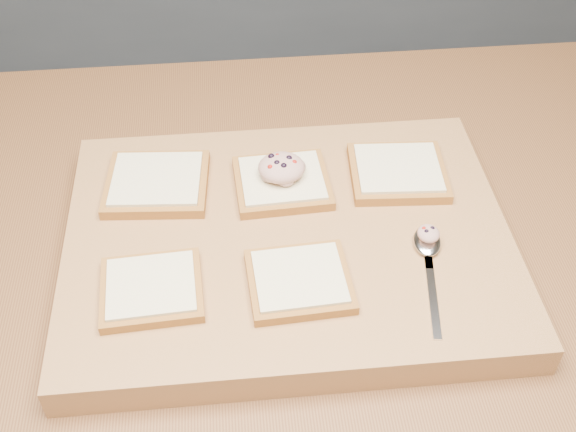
% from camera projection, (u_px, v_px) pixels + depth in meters
% --- Properties ---
extents(island_counter, '(2.00, 0.80, 0.90)m').
position_uv_depth(island_counter, '(344.00, 398.00, 1.27)').
color(island_counter, slate).
rests_on(island_counter, ground).
extents(back_counter, '(3.60, 0.62, 0.94)m').
position_uv_depth(back_counter, '(275.00, 0.00, 2.28)').
color(back_counter, slate).
rests_on(back_counter, ground).
extents(cutting_board, '(0.54, 0.41, 0.04)m').
position_uv_depth(cutting_board, '(288.00, 243.00, 0.89)').
color(cutting_board, '#AF774B').
rests_on(cutting_board, island_counter).
extents(bread_far_left, '(0.14, 0.13, 0.02)m').
position_uv_depth(bread_far_left, '(157.00, 183.00, 0.93)').
color(bread_far_left, '#A46D2A').
rests_on(bread_far_left, cutting_board).
extents(bread_far_center, '(0.12, 0.12, 0.02)m').
position_uv_depth(bread_far_center, '(282.00, 182.00, 0.93)').
color(bread_far_center, '#A46D2A').
rests_on(bread_far_center, cutting_board).
extents(bread_far_right, '(0.13, 0.12, 0.02)m').
position_uv_depth(bread_far_right, '(398.00, 172.00, 0.94)').
color(bread_far_right, '#A46D2A').
rests_on(bread_far_right, cutting_board).
extents(bread_near_left, '(0.12, 0.11, 0.02)m').
position_uv_depth(bread_near_left, '(151.00, 289.00, 0.80)').
color(bread_near_left, '#A46D2A').
rests_on(bread_near_left, cutting_board).
extents(bread_near_center, '(0.12, 0.11, 0.02)m').
position_uv_depth(bread_near_center, '(299.00, 281.00, 0.81)').
color(bread_near_center, '#A46D2A').
rests_on(bread_near_center, cutting_board).
extents(tuna_salad_dollop, '(0.06, 0.06, 0.03)m').
position_uv_depth(tuna_salad_dollop, '(281.00, 167.00, 0.91)').
color(tuna_salad_dollop, '#D79B89').
rests_on(tuna_salad_dollop, bread_far_center).
extents(spoon, '(0.05, 0.17, 0.01)m').
position_uv_depth(spoon, '(428.00, 249.00, 0.85)').
color(spoon, silver).
rests_on(spoon, cutting_board).
extents(spoon_salad, '(0.03, 0.03, 0.02)m').
position_uv_depth(spoon_salad, '(428.00, 233.00, 0.85)').
color(spoon_salad, '#D79B89').
rests_on(spoon_salad, spoon).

